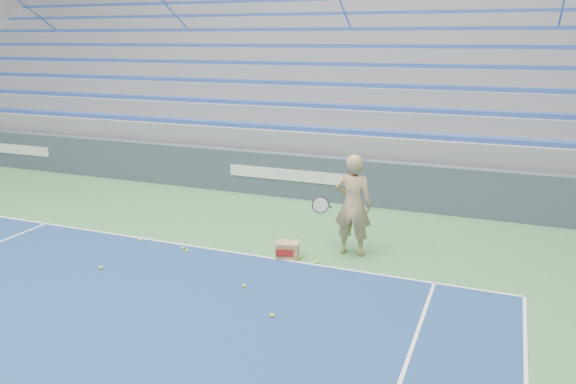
% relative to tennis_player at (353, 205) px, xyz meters
% --- Properties ---
extents(sponsor_barrier, '(30.00, 0.32, 1.10)m').
position_rel_tennis_player_xyz_m(sponsor_barrier, '(-2.49, 3.22, -0.40)').
color(sponsor_barrier, '#384656').
rests_on(sponsor_barrier, ground).
extents(bleachers, '(31.00, 9.15, 7.30)m').
position_rel_tennis_player_xyz_m(bleachers, '(-2.49, 8.94, 1.41)').
color(bleachers, gray).
rests_on(bleachers, ground).
extents(tennis_player, '(0.95, 0.85, 1.90)m').
position_rel_tennis_player_xyz_m(tennis_player, '(0.00, 0.00, 0.00)').
color(tennis_player, tan).
rests_on(tennis_player, ground).
extents(ball_box, '(0.47, 0.41, 0.30)m').
position_rel_tennis_player_xyz_m(ball_box, '(-1.03, -0.63, -0.80)').
color(ball_box, '#A17D4E').
rests_on(ball_box, ground).
extents(tennis_ball_0, '(0.07, 0.07, 0.07)m').
position_rel_tennis_player_xyz_m(tennis_ball_0, '(-0.44, -0.69, -0.92)').
color(tennis_ball_0, '#C2EC30').
rests_on(tennis_ball_0, ground).
extents(tennis_ball_1, '(0.07, 0.07, 0.07)m').
position_rel_tennis_player_xyz_m(tennis_ball_1, '(-0.81, -0.60, -0.92)').
color(tennis_ball_1, '#C2EC30').
rests_on(tennis_ball_1, ground).
extents(tennis_ball_2, '(0.07, 0.07, 0.07)m').
position_rel_tennis_player_xyz_m(tennis_ball_2, '(-2.89, -1.08, -0.92)').
color(tennis_ball_2, '#C2EC30').
rests_on(tennis_ball_2, ground).
extents(tennis_ball_3, '(0.07, 0.07, 0.07)m').
position_rel_tennis_player_xyz_m(tennis_ball_3, '(-4.06, -0.92, -0.92)').
color(tennis_ball_3, '#C2EC30').
rests_on(tennis_ball_3, ground).
extents(tennis_ball_4, '(0.07, 0.07, 0.07)m').
position_rel_tennis_player_xyz_m(tennis_ball_4, '(-3.84, -2.34, -0.92)').
color(tennis_ball_4, '#C2EC30').
rests_on(tennis_ball_4, ground).
extents(tennis_ball_5, '(0.07, 0.07, 0.07)m').
position_rel_tennis_player_xyz_m(tennis_ball_5, '(-3.03, -1.00, -0.92)').
color(tennis_ball_5, '#C2EC30').
rests_on(tennis_ball_5, ground).
extents(tennis_ball_6, '(0.07, 0.07, 0.07)m').
position_rel_tennis_player_xyz_m(tennis_ball_6, '(-0.40, -2.83, -0.92)').
color(tennis_ball_6, '#C2EC30').
rests_on(tennis_ball_6, ground).
extents(tennis_ball_7, '(0.07, 0.07, 0.07)m').
position_rel_tennis_player_xyz_m(tennis_ball_7, '(-1.20, -2.08, -0.92)').
color(tennis_ball_7, '#C2EC30').
rests_on(tennis_ball_7, ground).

